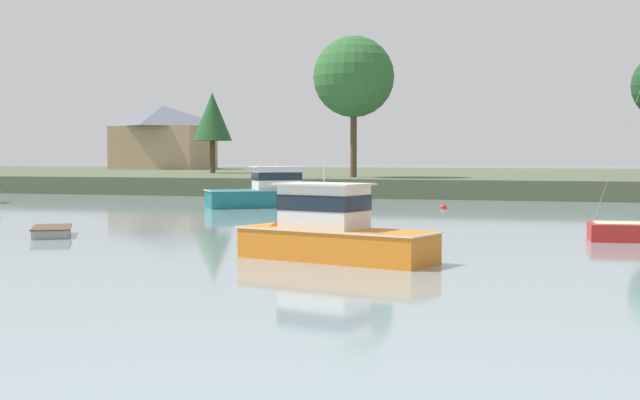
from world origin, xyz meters
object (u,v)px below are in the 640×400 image
Objects in this scene: mooring_buoy_red at (443,207)px; cruiser_orange at (319,241)px; dinghy_grey at (52,233)px; cruiser_teal at (278,198)px.

cruiser_orange is at bearing -89.47° from mooring_buoy_red.
dinghy_grey is (-12.96, 4.63, -0.47)m from cruiser_orange.
cruiser_teal is 2.37× the size of dinghy_grey.
mooring_buoy_red is at bearing 90.53° from cruiser_orange.
cruiser_orange reaches higher than mooring_buoy_red.
dinghy_grey is at bearing 160.33° from cruiser_orange.
cruiser_orange is at bearing -68.09° from cruiser_teal.
mooring_buoy_red is (10.35, 1.62, -0.54)m from cruiser_teal.
dinghy_grey is 7.84× the size of mooring_buoy_red.
cruiser_teal is 21.88m from dinghy_grey.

